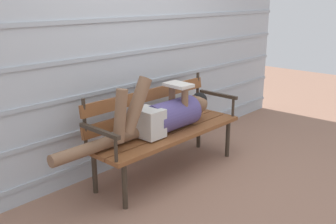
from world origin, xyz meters
name	(u,v)px	position (x,y,z in m)	size (l,w,h in m)	color
ground_plane	(178,176)	(0.00, 0.00, 0.00)	(12.00, 12.00, 0.00)	#936B56
house_siding	(130,36)	(0.00, 0.62, 1.27)	(5.25, 0.08, 2.54)	#B2BCC6
park_bench	(162,125)	(0.00, 0.20, 0.47)	(1.62, 0.51, 0.84)	brown
reclining_person	(162,115)	(-0.08, 0.12, 0.59)	(1.73, 0.28, 0.58)	#514784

